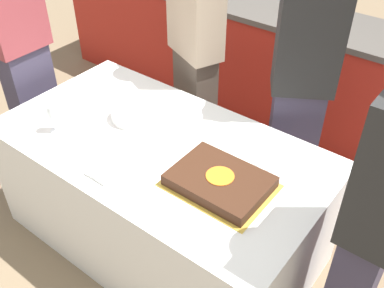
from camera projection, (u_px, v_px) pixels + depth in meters
The scene contains 12 objects.
ground_plane at pixel (165, 237), 2.77m from camera, with size 14.00×14.00×0.00m, color #7A664C.
back_counter at pixel (293, 73), 3.45m from camera, with size 4.40×0.58×0.92m.
dining_table at pixel (162, 195), 2.54m from camera, with size 1.75×0.96×0.74m.
cake at pixel (220, 181), 2.04m from camera, with size 0.47×0.36×0.06m.
plate_stack at pixel (133, 114), 2.47m from camera, with size 0.24×0.24×0.06m.
wine_glass at pixel (53, 114), 2.33m from camera, with size 0.06×0.06×0.16m.
side_plate_near_cake at pixel (270, 159), 2.21m from camera, with size 0.18×0.18×0.00m.
utensil_pile at pixel (101, 174), 2.11m from camera, with size 0.13×0.09×0.02m.
person_cutting_cake at pixel (301, 90), 2.45m from camera, with size 0.38×0.34×1.66m.
person_seated_left at pixel (22, 54), 2.73m from camera, with size 0.22×0.34×1.71m.
person_seated_right at pixel (376, 224), 1.70m from camera, with size 0.21×0.40×1.69m.
person_standing_back at pixel (195, 56), 2.81m from camera, with size 0.42×0.33×1.64m.
Camera 1 is at (1.24, -1.34, 2.16)m, focal length 42.00 mm.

